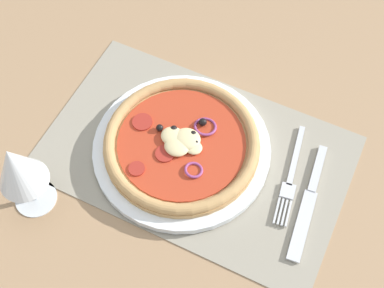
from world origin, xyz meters
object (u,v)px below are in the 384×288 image
object	(u,v)px
plate	(182,149)
fork	(290,179)
pizza	(182,143)
wine_glass	(17,168)
knife	(308,202)

from	to	relation	value
plate	fork	distance (cm)	17.79
fork	pizza	bearing A→B (deg)	-90.04
pizza	wine_glass	world-z (taller)	wine_glass
knife	wine_glass	world-z (taller)	wine_glass
fork	wine_glass	bearing A→B (deg)	-68.60
plate	wine_glass	xyz separation A→B (cm)	(16.62, 17.12, 9.12)
plate	knife	distance (cm)	21.44
knife	plate	bearing A→B (deg)	-95.20
pizza	knife	xyz separation A→B (cm)	(-21.43, -0.23, -2.27)
fork	wine_glass	distance (cm)	40.66
plate	wine_glass	bearing A→B (deg)	45.85
pizza	fork	bearing A→B (deg)	-171.40
wine_glass	pizza	bearing A→B (deg)	-134.15
wine_glass	plate	bearing A→B (deg)	-134.15
plate	knife	xyz separation A→B (cm)	(-21.43, -0.23, -0.46)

